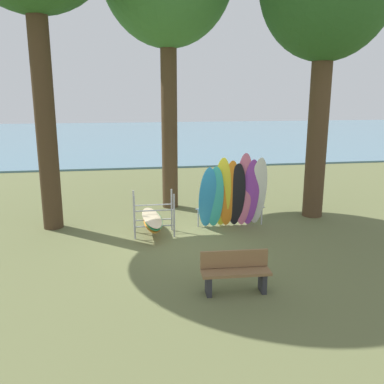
# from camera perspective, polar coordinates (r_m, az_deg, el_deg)

# --- Properties ---
(ground_plane) EXTENTS (80.00, 80.00, 0.00)m
(ground_plane) POSITION_cam_1_polar(r_m,az_deg,el_deg) (11.30, -0.23, -7.08)
(ground_plane) COLOR #60663D
(lake_water) EXTENTS (80.00, 36.00, 0.10)m
(lake_water) POSITION_cam_1_polar(r_m,az_deg,el_deg) (40.29, -6.95, 7.73)
(lake_water) COLOR slate
(lake_water) RESTS_ON ground
(leaning_board_pile) EXTENTS (2.14, 0.80, 2.32)m
(leaning_board_pile) POSITION_cam_1_polar(r_m,az_deg,el_deg) (12.32, 5.72, -0.29)
(leaning_board_pile) COLOR #2D8ED1
(leaning_board_pile) RESTS_ON ground
(board_storage_rack) EXTENTS (1.15, 2.13, 1.25)m
(board_storage_rack) POSITION_cam_1_polar(r_m,az_deg,el_deg) (11.89, -5.46, -3.69)
(board_storage_rack) COLOR #9EA0A5
(board_storage_rack) RESTS_ON ground
(park_bench) EXTENTS (1.42, 0.47, 0.85)m
(park_bench) POSITION_cam_1_polar(r_m,az_deg,el_deg) (8.58, 5.98, -10.75)
(park_bench) COLOR #2D2D33
(park_bench) RESTS_ON ground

